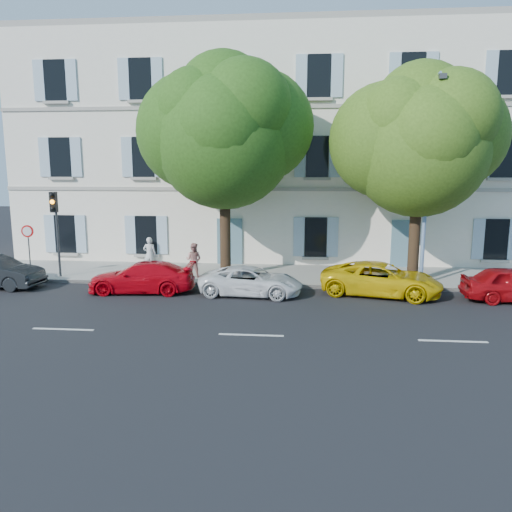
# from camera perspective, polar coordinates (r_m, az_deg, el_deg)

# --- Properties ---
(ground) EXTENTS (90.00, 90.00, 0.00)m
(ground) POSITION_cam_1_polar(r_m,az_deg,el_deg) (19.27, 0.65, -5.16)
(ground) COLOR black
(sidewalk) EXTENTS (36.00, 4.50, 0.15)m
(sidewalk) POSITION_cam_1_polar(r_m,az_deg,el_deg) (23.56, 1.53, -2.16)
(sidewalk) COLOR #A09E96
(sidewalk) RESTS_ON ground
(kerb) EXTENTS (36.00, 0.16, 0.16)m
(kerb) POSITION_cam_1_polar(r_m,az_deg,el_deg) (21.45, 1.15, -3.36)
(kerb) COLOR #9E998E
(kerb) RESTS_ON ground
(building) EXTENTS (28.00, 7.00, 12.00)m
(building) POSITION_cam_1_polar(r_m,az_deg,el_deg) (28.79, 2.36, 11.92)
(building) COLOR white
(building) RESTS_ON ground
(car_red_coupe) EXTENTS (4.43, 2.01, 1.26)m
(car_red_coupe) POSITION_cam_1_polar(r_m,az_deg,el_deg) (21.02, -12.92, -2.37)
(car_red_coupe) COLOR red
(car_red_coupe) RESTS_ON ground
(car_white_coupe) EXTENTS (4.26, 2.24, 1.14)m
(car_white_coupe) POSITION_cam_1_polar(r_m,az_deg,el_deg) (20.04, -0.56, -2.88)
(car_white_coupe) COLOR white
(car_white_coupe) RESTS_ON ground
(car_yellow_supercar) EXTENTS (5.13, 3.26, 1.32)m
(car_yellow_supercar) POSITION_cam_1_polar(r_m,az_deg,el_deg) (20.62, 14.13, -2.57)
(car_yellow_supercar) COLOR #E5BB09
(car_yellow_supercar) RESTS_ON ground
(tree_left) EXTENTS (6.16, 6.16, 9.54)m
(tree_left) POSITION_cam_1_polar(r_m,az_deg,el_deg) (22.35, -3.65, 13.20)
(tree_left) COLOR #3A2819
(tree_left) RESTS_ON sidewalk
(tree_right) EXTENTS (5.77, 5.77, 8.90)m
(tree_right) POSITION_cam_1_polar(r_m,az_deg,el_deg) (22.35, 18.16, 11.62)
(tree_right) COLOR #3A2819
(tree_right) RESTS_ON sidewalk
(traffic_light) EXTENTS (0.32, 0.44, 3.85)m
(traffic_light) POSITION_cam_1_polar(r_m,az_deg,el_deg) (24.10, -21.98, 4.28)
(traffic_light) COLOR #383A3D
(traffic_light) RESTS_ON sidewalk
(road_sign) EXTENTS (0.55, 0.09, 2.39)m
(road_sign) POSITION_cam_1_polar(r_m,az_deg,el_deg) (24.58, -24.59, 1.69)
(road_sign) COLOR #383A3D
(road_sign) RESTS_ON sidewalk
(street_lamp) EXTENTS (0.31, 1.80, 8.43)m
(street_lamp) POSITION_cam_1_polar(r_m,az_deg,el_deg) (21.73, 19.07, 9.16)
(street_lamp) COLOR #7293BF
(street_lamp) RESTS_ON sidewalk
(pedestrian_a) EXTENTS (0.65, 0.46, 1.66)m
(pedestrian_a) POSITION_cam_1_polar(r_m,az_deg,el_deg) (24.34, -12.05, 0.19)
(pedestrian_a) COLOR silver
(pedestrian_a) RESTS_ON sidewalk
(pedestrian_b) EXTENTS (0.86, 0.73, 1.56)m
(pedestrian_b) POSITION_cam_1_polar(r_m,az_deg,el_deg) (22.81, -7.14, -0.45)
(pedestrian_b) COLOR tan
(pedestrian_b) RESTS_ON sidewalk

